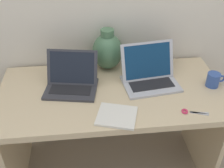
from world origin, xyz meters
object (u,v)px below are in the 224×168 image
Objects in this scene: coffee_mug at (213,80)px; laptop_left at (72,79)px; notebook_stack at (116,116)px; scissors at (190,112)px; green_vase at (108,51)px; pen_cup at (167,57)px; laptop_right at (149,73)px.

laptop_left is at bearing 174.58° from coffee_mug.
laptop_left is 1.66× the size of notebook_stack.
green_vase is at bearing 127.81° from scissors.
pen_cup is (0.42, 0.00, -0.07)m from green_vase.
coffee_mug is at bearing 46.08° from scissors.
pen_cup is 1.24× the size of scissors.
pen_cup is at bearing 89.06° from scissors.
notebook_stack is at bearing -90.46° from green_vase.
laptop_left reaches higher than pen_cup.
notebook_stack is 1.16× the size of pen_cup.
laptop_right is at bearing 51.52° from notebook_stack.
pen_cup is (0.42, 0.52, 0.04)m from notebook_stack.
notebook_stack reaches higher than scissors.
pen_cup is (-0.21, 0.29, 0.01)m from coffee_mug.
laptop_left is at bearing -179.51° from laptop_right.
coffee_mug is at bearing -24.88° from green_vase.
laptop_right is at bearing 0.49° from laptop_left.
notebook_stack is at bearing 178.82° from scissors.
scissors is at bearing -90.94° from pen_cup.
coffee_mug is (0.63, 0.22, 0.04)m from notebook_stack.
coffee_mug reaches higher than notebook_stack.
green_vase reaches higher than notebook_stack.
laptop_right is 3.12× the size of coffee_mug.
laptop_left is 0.72m from scissors.
green_vase is (0.24, 0.21, 0.07)m from laptop_left.
laptop_left is 0.95× the size of laptop_right.
laptop_right is 1.75× the size of notebook_stack.
pen_cup reaches higher than coffee_mug.
laptop_left is 1.25× the size of green_vase.
pen_cup is at bearing 50.88° from notebook_stack.
pen_cup reaches higher than scissors.
green_vase is at bearing 155.12° from coffee_mug.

